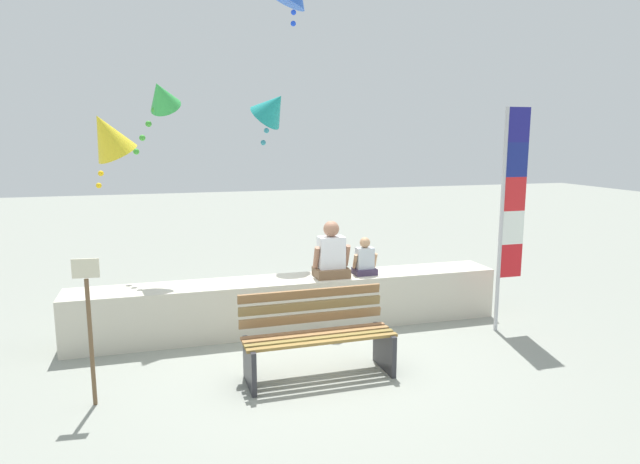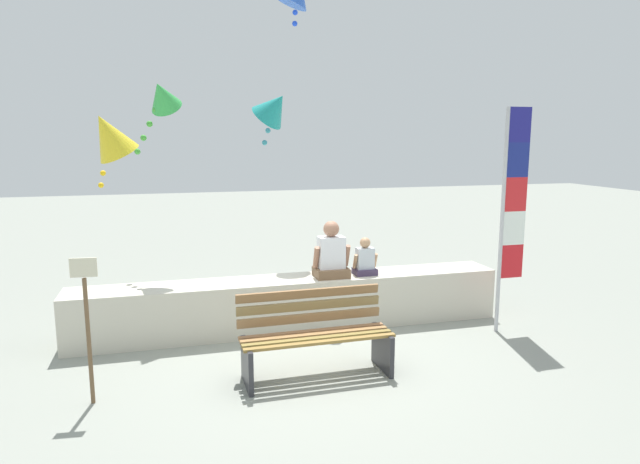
% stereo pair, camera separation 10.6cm
% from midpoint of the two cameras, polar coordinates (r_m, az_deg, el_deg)
% --- Properties ---
extents(ground_plane, '(40.00, 40.00, 0.00)m').
position_cam_midpoint_polar(ground_plane, '(6.62, -0.58, -12.51)').
color(ground_plane, gray).
extents(seawall_ledge, '(5.65, 0.62, 0.68)m').
position_cam_midpoint_polar(seawall_ledge, '(7.36, -2.43, -7.38)').
color(seawall_ledge, beige).
rests_on(seawall_ledge, ground).
extents(park_bench, '(1.61, 0.64, 0.88)m').
position_cam_midpoint_polar(park_bench, '(5.96, 0.00, -10.80)').
color(park_bench, olive).
rests_on(park_bench, ground).
extents(person_adult, '(0.49, 0.36, 0.75)m').
position_cam_midpoint_polar(person_adult, '(7.28, 1.59, -2.41)').
color(person_adult, brown).
rests_on(person_adult, seawall_ledge).
extents(person_child, '(0.33, 0.24, 0.51)m').
position_cam_midpoint_polar(person_child, '(7.45, 5.07, -2.91)').
color(person_child, '#3B2F4B').
rests_on(person_child, seawall_ledge).
extents(flag_banner, '(0.36, 0.05, 2.88)m').
position_cam_midpoint_polar(flag_banner, '(7.42, 19.46, 2.58)').
color(flag_banner, '#B7B7BC').
rests_on(flag_banner, ground).
extents(kite_yellow, '(0.96, 0.88, 1.15)m').
position_cam_midpoint_polar(kite_yellow, '(8.26, -20.61, 9.33)').
color(kite_yellow, yellow).
extents(kite_teal, '(0.88, 0.87, 0.93)m').
position_cam_midpoint_polar(kite_teal, '(8.73, -4.38, 12.73)').
color(kite_teal, teal).
extents(kite_green, '(0.70, 0.67, 1.03)m').
position_cam_midpoint_polar(kite_green, '(7.61, -15.67, 13.31)').
color(kite_green, green).
extents(sign_post, '(0.24, 0.04, 1.42)m').
position_cam_midpoint_polar(sign_post, '(5.62, -22.42, -8.35)').
color(sign_post, brown).
rests_on(sign_post, ground).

